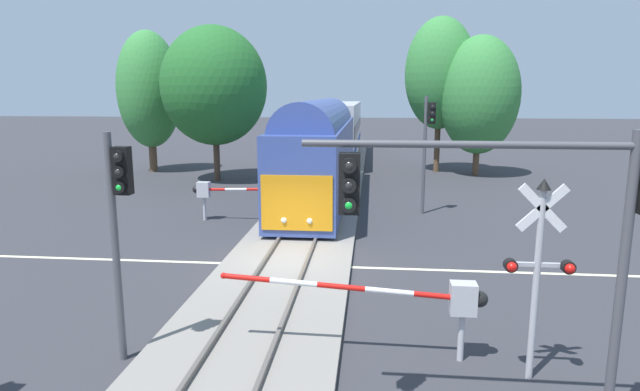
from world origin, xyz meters
The scene contains 14 objects.
ground_plane centered at (0.00, 0.00, 0.00)m, with size 220.00×220.00×0.00m, color #333338.
road_centre_stripe centered at (0.00, 0.00, 0.00)m, with size 44.00×0.20×0.01m.
railway_track centered at (0.00, 0.00, 0.10)m, with size 4.40×80.00×0.32m.
commuter_train centered at (0.00, 19.98, 2.79)m, with size 3.04×38.05×5.16m.
crossing_gate_near centered at (4.20, -6.15, 1.43)m, with size 5.91×0.40×1.85m.
crossing_signal_mast centered at (6.17, -6.80, 2.56)m, with size 1.36×0.44×4.20m.
crossing_gate_far centered at (-4.26, 6.15, 1.40)m, with size 5.65×0.40×1.80m.
traffic_signal_median centered at (-2.45, -6.86, 3.38)m, with size 0.53×0.38×5.04m.
traffic_signal_near_right centered at (5.31, -8.81, 4.01)m, with size 5.59×0.38×5.28m.
traffic_signal_far_side centered at (5.47, 8.54, 3.80)m, with size 0.53×0.38×5.68m.
pine_left_background centered at (-13.54, 21.01, 6.03)m, with size 4.60×4.60×10.28m.
oak_far_right centered at (10.22, 21.40, 5.65)m, with size 5.50×5.50×9.76m.
elm_centre_background centered at (7.62, 22.94, 7.18)m, with size 5.07×5.07×11.21m.
oak_behind_train centered at (-7.54, 17.30, 6.25)m, with size 6.89×6.89×10.12m.
Camera 1 is at (2.85, -17.30, 5.83)m, focal length 29.88 mm.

